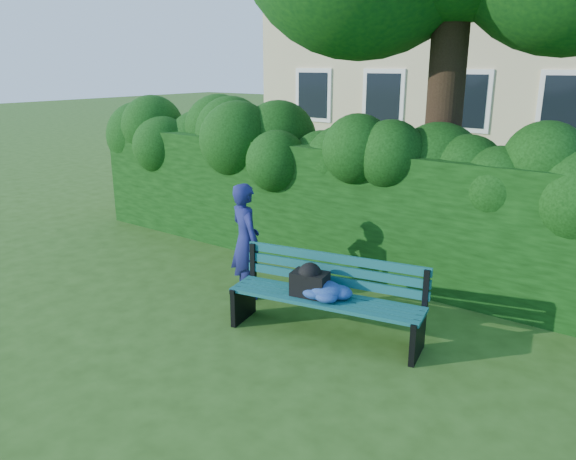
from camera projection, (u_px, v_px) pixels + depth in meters
The scene contains 4 objects.
ground at pixel (258, 317), 6.78m from camera, with size 80.00×80.00×0.00m, color #294A15.
hedge at pixel (353, 208), 8.22m from camera, with size 10.00×1.00×1.80m.
park_bench at pixel (324, 293), 6.20m from camera, with size 2.23×0.97×0.89m.
man_reading at pixel (246, 241), 7.18m from camera, with size 0.55×0.36×1.51m, color navy.
Camera 1 is at (3.99, -4.76, 2.94)m, focal length 35.00 mm.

